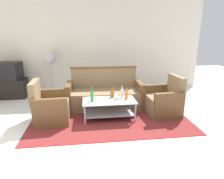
{
  "coord_description": "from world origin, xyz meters",
  "views": [
    {
      "loc": [
        -0.31,
        -3.0,
        1.77
      ],
      "look_at": [
        0.17,
        0.77,
        0.65
      ],
      "focal_mm": 31.13,
      "sensor_mm": 36.0,
      "label": 1
    }
  ],
  "objects_px": {
    "bottle_green": "(92,96)",
    "cup": "(116,97)",
    "bottle_clear": "(122,93)",
    "couch": "(105,94)",
    "armchair_left": "(51,108)",
    "tv_stand": "(12,88)",
    "coffee_table": "(109,106)",
    "armchair_right": "(164,101)",
    "pedestal_fan": "(50,61)",
    "bottle_brown": "(112,93)",
    "television": "(9,71)",
    "bottle_orange": "(126,95)"
  },
  "relations": [
    {
      "from": "tv_stand",
      "to": "bottle_orange",
      "type": "bearing_deg",
      "value": -30.69
    },
    {
      "from": "armchair_right",
      "to": "bottle_brown",
      "type": "bearing_deg",
      "value": 83.26
    },
    {
      "from": "bottle_green",
      "to": "bottle_clear",
      "type": "xyz_separation_m",
      "value": [
        0.65,
        0.16,
        -0.02
      ]
    },
    {
      "from": "couch",
      "to": "pedestal_fan",
      "type": "height_order",
      "value": "pedestal_fan"
    },
    {
      "from": "tv_stand",
      "to": "bottle_brown",
      "type": "bearing_deg",
      "value": -30.77
    },
    {
      "from": "armchair_left",
      "to": "television",
      "type": "relative_size",
      "value": 1.28
    },
    {
      "from": "armchair_left",
      "to": "coffee_table",
      "type": "relative_size",
      "value": 0.77
    },
    {
      "from": "bottle_orange",
      "to": "cup",
      "type": "height_order",
      "value": "bottle_orange"
    },
    {
      "from": "pedestal_fan",
      "to": "coffee_table",
      "type": "bearing_deg",
      "value": -50.8
    },
    {
      "from": "cup",
      "to": "bottle_orange",
      "type": "bearing_deg",
      "value": -8.46
    },
    {
      "from": "television",
      "to": "armchair_left",
      "type": "bearing_deg",
      "value": 137.7
    },
    {
      "from": "bottle_orange",
      "to": "bottle_green",
      "type": "height_order",
      "value": "bottle_green"
    },
    {
      "from": "pedestal_fan",
      "to": "couch",
      "type": "bearing_deg",
      "value": -37.82
    },
    {
      "from": "armchair_right",
      "to": "bottle_clear",
      "type": "distance_m",
      "value": 0.97
    },
    {
      "from": "armchair_left",
      "to": "bottle_brown",
      "type": "height_order",
      "value": "armchair_left"
    },
    {
      "from": "armchair_right",
      "to": "cup",
      "type": "distance_m",
      "value": 1.1
    },
    {
      "from": "coffee_table",
      "to": "tv_stand",
      "type": "xyz_separation_m",
      "value": [
        -2.56,
        1.73,
        -0.01
      ]
    },
    {
      "from": "armchair_left",
      "to": "cup",
      "type": "height_order",
      "value": "armchair_left"
    },
    {
      "from": "couch",
      "to": "armchair_left",
      "type": "distance_m",
      "value": 1.35
    },
    {
      "from": "couch",
      "to": "armchair_right",
      "type": "bearing_deg",
      "value": 156.95
    },
    {
      "from": "bottle_clear",
      "to": "television",
      "type": "distance_m",
      "value": 3.29
    },
    {
      "from": "armchair_right",
      "to": "cup",
      "type": "xyz_separation_m",
      "value": [
        -1.08,
        -0.08,
        0.17
      ]
    },
    {
      "from": "bottle_clear",
      "to": "armchair_left",
      "type": "bearing_deg",
      "value": -176.46
    },
    {
      "from": "bottle_clear",
      "to": "tv_stand",
      "type": "relative_size",
      "value": 0.33
    },
    {
      "from": "bottle_clear",
      "to": "television",
      "type": "xyz_separation_m",
      "value": [
        -2.86,
        1.62,
        0.25
      ]
    },
    {
      "from": "armchair_left",
      "to": "cup",
      "type": "relative_size",
      "value": 8.5
    },
    {
      "from": "coffee_table",
      "to": "pedestal_fan",
      "type": "xyz_separation_m",
      "value": [
        -1.45,
        1.78,
        0.74
      ]
    },
    {
      "from": "couch",
      "to": "coffee_table",
      "type": "distance_m",
      "value": 0.68
    },
    {
      "from": "armchair_right",
      "to": "cup",
      "type": "height_order",
      "value": "armchair_right"
    },
    {
      "from": "armchair_left",
      "to": "tv_stand",
      "type": "distance_m",
      "value": 2.18
    },
    {
      "from": "cup",
      "to": "television",
      "type": "bearing_deg",
      "value": 147.86
    },
    {
      "from": "bottle_orange",
      "to": "television",
      "type": "distance_m",
      "value": 3.41
    },
    {
      "from": "coffee_table",
      "to": "television",
      "type": "bearing_deg",
      "value": 145.91
    },
    {
      "from": "armchair_right",
      "to": "tv_stand",
      "type": "relative_size",
      "value": 1.06
    },
    {
      "from": "bottle_clear",
      "to": "coffee_table",
      "type": "bearing_deg",
      "value": -159.07
    },
    {
      "from": "tv_stand",
      "to": "armchair_right",
      "type": "bearing_deg",
      "value": -23.2
    },
    {
      "from": "bottle_brown",
      "to": "armchair_left",
      "type": "bearing_deg",
      "value": -174.13
    },
    {
      "from": "bottle_orange",
      "to": "bottle_green",
      "type": "relative_size",
      "value": 0.73
    },
    {
      "from": "couch",
      "to": "television",
      "type": "relative_size",
      "value": 2.74
    },
    {
      "from": "armchair_left",
      "to": "armchair_right",
      "type": "xyz_separation_m",
      "value": [
        2.45,
        0.08,
        0.0
      ]
    },
    {
      "from": "tv_stand",
      "to": "television",
      "type": "relative_size",
      "value": 1.21
    },
    {
      "from": "armchair_right",
      "to": "couch",
      "type": "bearing_deg",
      "value": 61.52
    },
    {
      "from": "couch",
      "to": "armchair_left",
      "type": "relative_size",
      "value": 2.14
    },
    {
      "from": "bottle_orange",
      "to": "bottle_green",
      "type": "xyz_separation_m",
      "value": [
        -0.72,
        -0.04,
        0.03
      ]
    },
    {
      "from": "bottle_brown",
      "to": "television",
      "type": "bearing_deg",
      "value": 149.18
    },
    {
      "from": "bottle_green",
      "to": "cup",
      "type": "relative_size",
      "value": 3.13
    },
    {
      "from": "armchair_right",
      "to": "tv_stand",
      "type": "bearing_deg",
      "value": 62.69
    },
    {
      "from": "television",
      "to": "coffee_table",
      "type": "bearing_deg",
      "value": 155.25
    },
    {
      "from": "pedestal_fan",
      "to": "armchair_right",
      "type": "bearing_deg",
      "value": -31.94
    },
    {
      "from": "bottle_green",
      "to": "tv_stand",
      "type": "bearing_deg",
      "value": 141.22
    }
  ]
}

